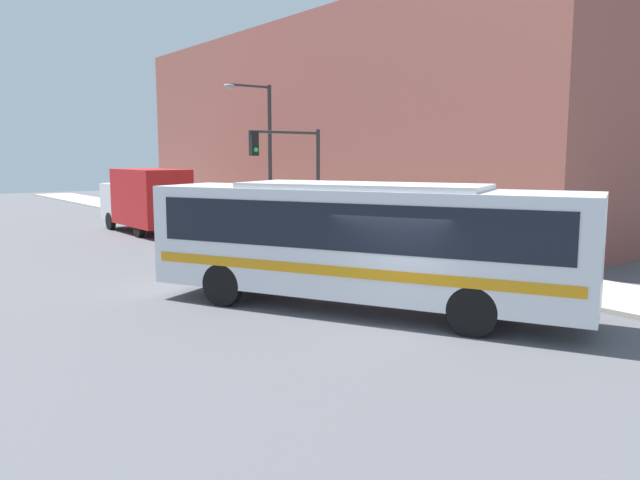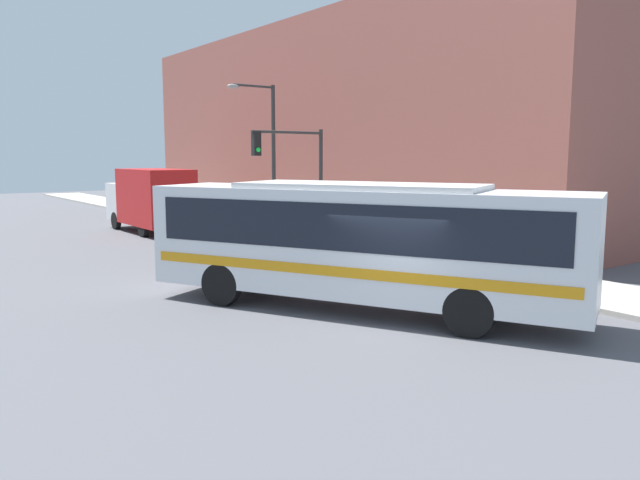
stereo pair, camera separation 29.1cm
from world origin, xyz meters
TOP-DOWN VIEW (x-y plane):
  - ground_plane at (0.00, 0.00)m, footprint 120.00×120.00m
  - sidewalk at (6.19, 20.00)m, footprint 3.38×70.00m
  - building_facade at (10.88, 16.80)m, footprint 6.00×31.60m
  - city_bus at (-0.00, 1.59)m, footprint 7.13×10.82m
  - delivery_truck at (1.85, 20.15)m, footprint 2.32×6.68m
  - fire_hydrant at (5.10, 2.90)m, footprint 0.25×0.34m
  - traffic_light_pole at (4.06, 10.31)m, footprint 3.28×0.35m
  - parking_meter at (5.10, 9.79)m, footprint 0.14×0.14m
  - street_lamp at (5.04, 14.05)m, footprint 2.36×0.28m
  - pedestrian_near_corner at (5.78, 13.11)m, footprint 0.34×0.34m
  - pedestrian_mid_block at (6.74, 8.06)m, footprint 0.34×0.34m

SIDE VIEW (x-z plane):
  - ground_plane at x=0.00m, z-range 0.00..0.00m
  - sidewalk at x=6.19m, z-range 0.00..0.14m
  - fire_hydrant at x=5.10m, z-range 0.14..0.84m
  - parking_meter at x=5.10m, z-range 0.36..1.53m
  - pedestrian_near_corner at x=5.78m, z-range 0.16..1.87m
  - pedestrian_mid_block at x=6.74m, z-range 0.17..2.02m
  - delivery_truck at x=1.85m, z-range 0.13..3.31m
  - city_bus at x=0.00m, z-range 0.27..3.43m
  - traffic_light_pole at x=4.06m, z-range 1.06..5.80m
  - street_lamp at x=5.04m, z-range 0.79..7.59m
  - building_facade at x=10.88m, z-range 0.00..10.59m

